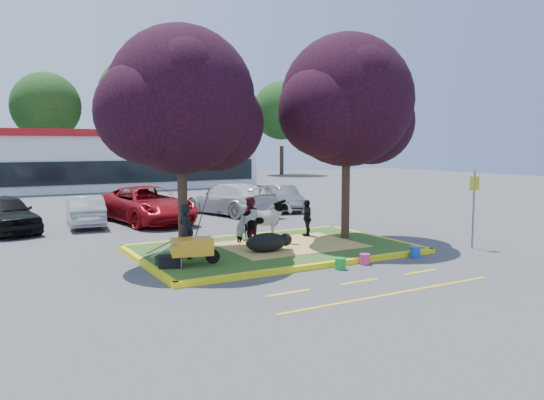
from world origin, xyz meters
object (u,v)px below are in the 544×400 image
bucket_blue (415,252)px  car_silver (85,211)px  handler (186,231)px  bucket_green (340,264)px  bucket_pink (365,259)px  cow (263,222)px  car_black (4,214)px  wheelbarrow (192,247)px  sign_post (474,201)px  calf (266,242)px

bucket_blue → car_silver: 13.32m
handler → bucket_green: 4.32m
bucket_pink → car_silver: car_silver is taller
cow → car_black: (-6.99, 7.60, -0.15)m
wheelbarrow → bucket_pink: wheelbarrow is taller
handler → car_black: (-4.16, 8.34, -0.18)m
bucket_blue → cow: bearing=135.1°
wheelbarrow → sign_post: (8.90, -1.47, 0.89)m
bucket_green → bucket_pink: size_ratio=1.02×
sign_post → bucket_blue: 2.91m
wheelbarrow → bucket_pink: size_ratio=6.36×
wheelbarrow → bucket_green: wheelbarrow is taller
calf → wheelbarrow: wheelbarrow is taller
sign_post → bucket_pink: size_ratio=8.24×
calf → bucket_green: 2.56m
handler → bucket_blue: size_ratio=4.61×
wheelbarrow → car_black: bearing=126.2°
sign_post → car_black: size_ratio=0.59×
wheelbarrow → bucket_pink: bearing=-6.3°
car_black → handler: bearing=-77.4°
calf → wheelbarrow: (-2.56, -0.65, 0.22)m
cow → handler: size_ratio=1.13×
handler → bucket_pink: (4.25, -2.54, -0.75)m
cow → bucket_green: (0.47, -3.42, -0.72)m
bucket_blue → bucket_pink: bearing=180.0°
cow → bucket_green: size_ratio=5.56×
calf → car_black: bearing=132.1°
sign_post → car_silver: bearing=142.7°
sign_post → handler: bearing=175.1°
handler → bucket_blue: handler is taller
cow → calf: (-0.47, -1.06, -0.44)m
calf → bucket_pink: 2.93m
handler → bucket_blue: bearing=-124.8°
bucket_green → calf: bearing=111.8°
bucket_green → car_black: (-7.46, 11.02, 0.57)m
calf → handler: size_ratio=0.86×
cow → car_silver: size_ratio=0.45×
sign_post → cow: bearing=162.3°
car_silver → handler: bearing=103.5°
handler → sign_post: bearing=-117.9°
calf → bucket_blue: calf is taller
sign_post → car_black: bearing=150.8°
wheelbarrow → bucket_pink: (4.45, -1.57, -0.50)m
calf → car_silver: 9.58m
bucket_green → bucket_pink: bucket_green is taller
calf → bucket_green: (0.94, -2.36, -0.28)m
calf → car_silver: (-3.55, 8.89, 0.19)m
handler → car_silver: (-1.19, 8.57, -0.28)m
handler → sign_post: (8.69, -2.44, 0.63)m
bucket_green → handler: bearing=141.0°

